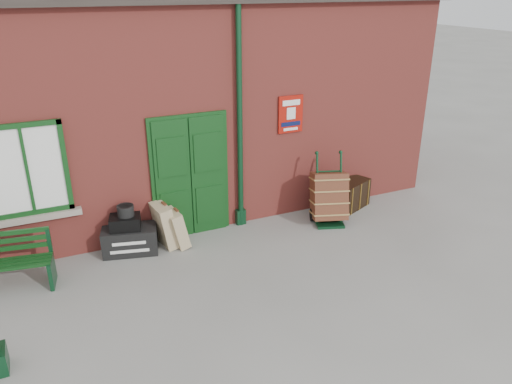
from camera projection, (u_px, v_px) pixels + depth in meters
ground at (238, 266)px, 8.22m from camera, size 80.00×80.00×0.00m
station_building at (172, 95)px, 10.30m from camera, size 10.30×4.30×4.36m
bench at (0, 262)px, 7.46m from camera, size 1.54×0.69×0.92m
houdini_trunk at (130, 240)px, 8.58m from camera, size 1.01×0.71×0.46m
strongbox at (125, 222)px, 8.43m from camera, size 0.58×0.48×0.23m
hatbox at (126, 211)px, 8.38m from camera, size 0.33×0.33×0.18m
suitcase_back at (165, 225)px, 8.73m from camera, size 0.40×0.59×0.80m
suitcase_front at (176, 228)px, 8.74m from camera, size 0.39×0.53×0.69m
porter_trolley at (329, 197)px, 9.57m from camera, size 0.84×0.88×1.35m
dark_trunk at (349, 194)px, 10.30m from camera, size 0.94×0.80×0.58m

